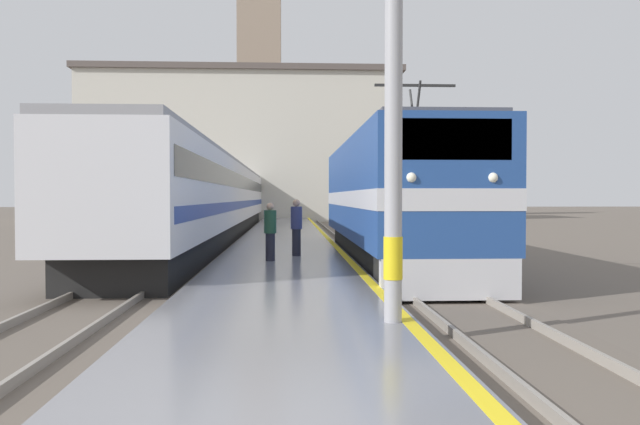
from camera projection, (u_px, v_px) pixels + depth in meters
ground_plane at (286, 235)px, 34.68m from camera, size 200.00×200.00×0.00m
platform at (286, 237)px, 29.69m from camera, size 3.90×140.00×0.35m
rail_track_near at (354, 240)px, 29.86m from camera, size 2.83×140.00×0.16m
rail_track_far at (210, 241)px, 29.51m from camera, size 2.84×140.00×0.16m
locomotive_train at (391, 200)px, 19.14m from camera, size 2.92×14.46×4.91m
passenger_train at (220, 197)px, 33.72m from camera, size 2.92×43.89×3.86m
catenary_mast at (398, 27)px, 8.66m from camera, size 1.99×0.27×8.36m
person_on_platform at (296, 226)px, 18.58m from camera, size 0.34×0.34×1.69m
second_waiting_passenger at (270, 230)px, 17.15m from camera, size 0.34×0.34×1.60m
clock_tower at (260, 57)px, 62.12m from camera, size 5.28×5.28×30.33m
station_building at (243, 147)px, 56.13m from camera, size 27.97×8.90×13.26m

